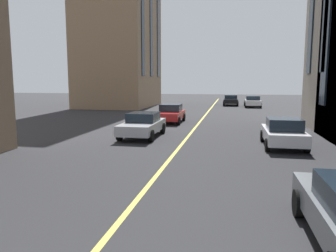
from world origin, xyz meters
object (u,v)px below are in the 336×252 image
(car_silver_oncoming, at_px, (253,101))
(car_silver_parked_a, at_px, (143,125))
(car_black_far, at_px, (231,100))
(car_red_near, at_px, (171,113))
(car_white_trailing, at_px, (283,133))

(car_silver_oncoming, xyz_separation_m, car_silver_parked_a, (-23.64, 7.43, 0.00))
(car_black_far, bearing_deg, car_red_near, 167.03)
(car_white_trailing, distance_m, car_red_near, 10.82)
(car_red_near, bearing_deg, car_black_far, -12.97)
(car_silver_oncoming, bearing_deg, car_red_near, 157.33)
(car_silver_oncoming, distance_m, car_white_trailing, 25.14)
(car_black_far, bearing_deg, car_silver_oncoming, -131.16)
(car_silver_oncoming, relative_size, car_white_trailing, 1.13)
(car_black_far, distance_m, car_red_near, 19.76)
(car_silver_oncoming, xyz_separation_m, car_red_near, (-16.95, 7.08, -0.00))
(car_black_far, xyz_separation_m, car_silver_parked_a, (-25.95, 4.79, 0.00))
(car_silver_oncoming, relative_size, car_red_near, 1.13)
(car_silver_parked_a, bearing_deg, car_silver_oncoming, -17.45)
(car_silver_oncoming, distance_m, car_black_far, 3.51)
(car_black_far, relative_size, car_silver_parked_a, 1.00)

